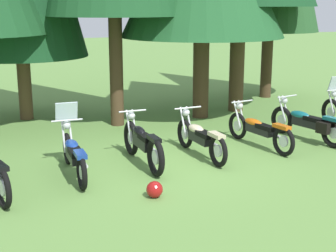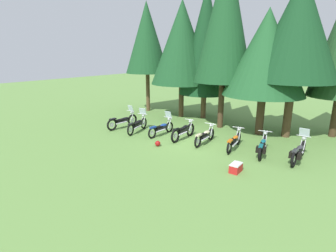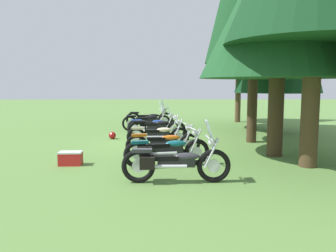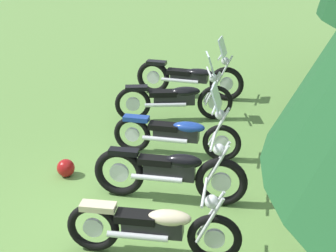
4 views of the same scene
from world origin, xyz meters
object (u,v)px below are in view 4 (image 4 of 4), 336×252
Objects in this scene: motorcycle_0 at (190,77)px; dropped_helmet at (66,168)px; motorcycle_3 at (171,172)px; motorcycle_4 at (154,227)px; motorcycle_1 at (176,98)px; motorcycle_2 at (178,133)px.

motorcycle_0 is 8.44× the size of dropped_helmet.
motorcycle_4 is at bearing -88.08° from motorcycle_3.
motorcycle_1 is at bearing 98.57° from motorcycle_3.
motorcycle_0 is 1.06× the size of motorcycle_1.
dropped_helmet is (4.04, -1.38, -0.32)m from motorcycle_0.
motorcycle_2 is 0.98× the size of motorcycle_3.
motorcycle_0 is 5.80m from motorcycle_4.
dropped_helmet is at bearing -145.95° from motorcycle_2.
motorcycle_0 is 4.45m from motorcycle_3.
dropped_helmet is (-1.75, -1.85, -0.29)m from motorcycle_4.
motorcycle_0 is 4.28m from dropped_helmet.
motorcycle_0 reaches higher than motorcycle_3.
dropped_helmet is (1.05, -1.65, -0.30)m from motorcycle_2.
motorcycle_2 reaches higher than dropped_helmet.
motorcycle_2 is at bearing -80.69° from motorcycle_0.
motorcycle_0 is 1.09× the size of motorcycle_2.
motorcycle_1 reaches higher than motorcycle_4.
motorcycle_3 is at bearing 89.82° from motorcycle_4.
motorcycle_0 reaches higher than motorcycle_2.
motorcycle_1 is 2.97m from dropped_helmet.
dropped_helmet is (-0.40, -1.79, -0.32)m from motorcycle_3.
motorcycle_2 is 7.72× the size of dropped_helmet.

